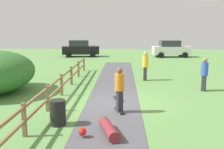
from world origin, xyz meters
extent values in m
plane|color=#60934C|center=(0.00, 0.00, 0.00)|extent=(60.00, 60.00, 0.00)
cube|color=#515156|center=(0.00, 0.00, 0.01)|extent=(2.40, 28.00, 0.02)
cube|color=olive|center=(-2.60, -3.86, 0.55)|extent=(0.12, 0.12, 1.10)
cube|color=olive|center=(-2.60, -1.29, 0.55)|extent=(0.12, 0.12, 1.10)
cube|color=olive|center=(-2.60, 1.29, 0.55)|extent=(0.12, 0.12, 1.10)
cube|color=olive|center=(-2.60, 3.86, 0.55)|extent=(0.12, 0.12, 1.10)
cube|color=olive|center=(-2.60, 6.43, 0.55)|extent=(0.12, 0.12, 1.10)
cube|color=olive|center=(-2.60, 9.00, 0.55)|extent=(0.12, 0.12, 1.10)
cube|color=olive|center=(-2.60, 0.00, 0.50)|extent=(0.08, 18.00, 0.09)
cube|color=olive|center=(-2.60, 0.00, 0.95)|extent=(0.08, 18.00, 0.09)
cylinder|color=black|center=(-1.80, -2.80, 0.45)|extent=(0.56, 0.56, 0.90)
cube|color=black|center=(0.34, -1.33, 0.09)|extent=(0.45, 0.82, 0.02)
cylinder|color=silver|center=(0.17, -1.09, 0.05)|extent=(0.05, 0.07, 0.06)
cylinder|color=silver|center=(0.32, -1.04, 0.05)|extent=(0.05, 0.07, 0.06)
cylinder|color=silver|center=(0.36, -1.62, 0.05)|extent=(0.05, 0.07, 0.06)
cylinder|color=silver|center=(0.50, -1.57, 0.05)|extent=(0.05, 0.07, 0.06)
cube|color=#2D2D33|center=(0.34, -1.33, 0.51)|extent=(0.29, 0.37, 0.81)
cylinder|color=orange|center=(0.34, -1.33, 1.25)|extent=(0.48, 0.48, 0.67)
sphere|color=brown|center=(0.34, -1.33, 1.71)|extent=(0.24, 0.24, 0.24)
cylinder|color=maroon|center=(0.03, -3.64, 0.20)|extent=(0.77, 1.49, 0.36)
sphere|color=red|center=(-0.78, -3.88, 0.20)|extent=(0.26, 0.26, 0.26)
cube|color=black|center=(0.25, 0.48, 0.09)|extent=(0.53, 0.81, 0.02)
cylinder|color=silver|center=(0.06, 0.70, 0.05)|extent=(0.05, 0.07, 0.06)
cylinder|color=silver|center=(0.20, 0.76, 0.05)|extent=(0.05, 0.07, 0.06)
cylinder|color=silver|center=(0.31, 0.20, 0.05)|extent=(0.05, 0.07, 0.06)
cylinder|color=silver|center=(0.45, 0.26, 0.05)|extent=(0.05, 0.07, 0.06)
cube|color=#2D2D33|center=(1.90, 5.34, 0.44)|extent=(0.25, 0.35, 0.87)
cylinder|color=yellow|center=(1.90, 5.34, 1.23)|extent=(0.43, 0.43, 0.73)
sphere|color=tan|center=(1.90, 5.34, 1.73)|extent=(0.26, 0.26, 0.26)
cube|color=#2D2D33|center=(4.83, 2.58, 0.42)|extent=(0.32, 0.38, 0.84)
cylinder|color=blue|center=(4.83, 2.58, 1.19)|extent=(0.51, 0.51, 0.70)
sphere|color=#9E704C|center=(4.83, 2.58, 1.67)|extent=(0.25, 0.25, 0.25)
cube|color=black|center=(-4.43, 19.14, 0.77)|extent=(4.39, 2.25, 0.90)
cube|color=#2D333D|center=(-4.63, 19.11, 1.57)|extent=(2.39, 1.84, 0.70)
cylinder|color=black|center=(-3.21, 20.19, 0.32)|extent=(0.67, 0.32, 0.64)
cylinder|color=black|center=(-2.98, 18.44, 0.32)|extent=(0.67, 0.32, 0.64)
cylinder|color=black|center=(-5.89, 19.83, 0.32)|extent=(0.67, 0.32, 0.64)
cylinder|color=black|center=(-5.65, 18.08, 0.32)|extent=(0.67, 0.32, 0.64)
cube|color=silver|center=(6.00, 19.14, 0.77)|extent=(4.31, 2.01, 0.90)
cube|color=#2D333D|center=(5.80, 19.12, 1.57)|extent=(2.31, 1.72, 0.70)
cylinder|color=black|center=(7.28, 20.11, 0.32)|extent=(0.66, 0.29, 0.64)
cylinder|color=black|center=(7.41, 18.36, 0.32)|extent=(0.66, 0.29, 0.64)
cylinder|color=black|center=(4.58, 19.91, 0.32)|extent=(0.66, 0.29, 0.64)
cylinder|color=black|center=(4.71, 18.16, 0.32)|extent=(0.66, 0.29, 0.64)
camera|label=1|loc=(0.46, -11.67, 3.40)|focal=42.81mm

